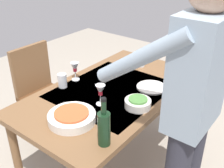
{
  "coord_description": "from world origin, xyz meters",
  "views": [
    {
      "loc": [
        1.43,
        1.1,
        1.76
      ],
      "look_at": [
        0.0,
        0.0,
        0.8
      ],
      "focal_mm": 43.56,
      "sensor_mm": 36.0,
      "label": 1
    }
  ],
  "objects_px": {
    "water_cup_near_left": "(141,61)",
    "wine_glass_right": "(75,68)",
    "dining_table": "(112,99)",
    "serving_bowl_pasta": "(72,117)",
    "side_bowl_salad": "(138,103)",
    "dinner_plate_near": "(152,87)",
    "person_server": "(190,108)",
    "water_cup_near_right": "(178,63)",
    "wine_bottle": "(104,128)",
    "chair_near": "(40,87)",
    "water_cup_far_left": "(62,81)",
    "wine_glass_left": "(100,91)"
  },
  "relations": [
    {
      "from": "person_server",
      "to": "wine_glass_left",
      "type": "xyz_separation_m",
      "value": [
        0.0,
        -0.62,
        -0.11
      ]
    },
    {
      "from": "wine_glass_right",
      "to": "water_cup_near_right",
      "type": "height_order",
      "value": "wine_glass_right"
    },
    {
      "from": "chair_near",
      "to": "water_cup_near_right",
      "type": "relative_size",
      "value": 9.31
    },
    {
      "from": "water_cup_near_left",
      "to": "water_cup_far_left",
      "type": "bearing_deg",
      "value": -21.08
    },
    {
      "from": "dining_table",
      "to": "person_server",
      "type": "height_order",
      "value": "person_server"
    },
    {
      "from": "wine_glass_left",
      "to": "side_bowl_salad",
      "type": "distance_m",
      "value": 0.27
    },
    {
      "from": "dining_table",
      "to": "wine_glass_left",
      "type": "distance_m",
      "value": 0.29
    },
    {
      "from": "person_server",
      "to": "water_cup_near_left",
      "type": "height_order",
      "value": "person_server"
    },
    {
      "from": "wine_glass_left",
      "to": "chair_near",
      "type": "bearing_deg",
      "value": -99.47
    },
    {
      "from": "dining_table",
      "to": "serving_bowl_pasta",
      "type": "xyz_separation_m",
      "value": [
        0.47,
        0.05,
        0.11
      ]
    },
    {
      "from": "wine_glass_left",
      "to": "serving_bowl_pasta",
      "type": "relative_size",
      "value": 0.5
    },
    {
      "from": "water_cup_near_left",
      "to": "wine_glass_right",
      "type": "bearing_deg",
      "value": -26.5
    },
    {
      "from": "wine_glass_left",
      "to": "side_bowl_salad",
      "type": "bearing_deg",
      "value": 119.82
    },
    {
      "from": "water_cup_near_right",
      "to": "serving_bowl_pasta",
      "type": "bearing_deg",
      "value": -8.47
    },
    {
      "from": "person_server",
      "to": "side_bowl_salad",
      "type": "height_order",
      "value": "person_server"
    },
    {
      "from": "wine_glass_right",
      "to": "water_cup_near_left",
      "type": "height_order",
      "value": "wine_glass_right"
    },
    {
      "from": "person_server",
      "to": "water_cup_near_right",
      "type": "relative_size",
      "value": 17.29
    },
    {
      "from": "wine_glass_left",
      "to": "dinner_plate_near",
      "type": "distance_m",
      "value": 0.46
    },
    {
      "from": "chair_near",
      "to": "dinner_plate_near",
      "type": "relative_size",
      "value": 3.96
    },
    {
      "from": "water_cup_near_right",
      "to": "water_cup_far_left",
      "type": "bearing_deg",
      "value": -32.61
    },
    {
      "from": "wine_glass_right",
      "to": "water_cup_near_right",
      "type": "distance_m",
      "value": 0.91
    },
    {
      "from": "chair_near",
      "to": "water_cup_far_left",
      "type": "relative_size",
      "value": 8.41
    },
    {
      "from": "wine_glass_right",
      "to": "water_cup_near_left",
      "type": "relative_size",
      "value": 1.56
    },
    {
      "from": "dining_table",
      "to": "chair_near",
      "type": "relative_size",
      "value": 1.63
    },
    {
      "from": "dining_table",
      "to": "serving_bowl_pasta",
      "type": "distance_m",
      "value": 0.49
    },
    {
      "from": "wine_glass_right",
      "to": "serving_bowl_pasta",
      "type": "relative_size",
      "value": 0.5
    },
    {
      "from": "water_cup_near_right",
      "to": "dinner_plate_near",
      "type": "height_order",
      "value": "water_cup_near_right"
    },
    {
      "from": "water_cup_far_left",
      "to": "dinner_plate_near",
      "type": "distance_m",
      "value": 0.69
    },
    {
      "from": "wine_glass_right",
      "to": "water_cup_far_left",
      "type": "distance_m",
      "value": 0.16
    },
    {
      "from": "water_cup_far_left",
      "to": "water_cup_near_left",
      "type": "bearing_deg",
      "value": 158.92
    },
    {
      "from": "dinner_plate_near",
      "to": "wine_glass_right",
      "type": "bearing_deg",
      "value": -65.41
    },
    {
      "from": "dining_table",
      "to": "side_bowl_salad",
      "type": "bearing_deg",
      "value": 73.73
    },
    {
      "from": "wine_bottle",
      "to": "wine_glass_right",
      "type": "relative_size",
      "value": 1.96
    },
    {
      "from": "chair_near",
      "to": "wine_bottle",
      "type": "bearing_deg",
      "value": 68.66
    },
    {
      "from": "water_cup_near_left",
      "to": "serving_bowl_pasta",
      "type": "xyz_separation_m",
      "value": [
        0.98,
        0.11,
        -0.02
      ]
    },
    {
      "from": "wine_bottle",
      "to": "chair_near",
      "type": "bearing_deg",
      "value": -111.34
    },
    {
      "from": "wine_glass_right",
      "to": "water_cup_near_right",
      "type": "bearing_deg",
      "value": 142.05
    },
    {
      "from": "dining_table",
      "to": "water_cup_near_left",
      "type": "bearing_deg",
      "value": -173.2
    },
    {
      "from": "water_cup_near_right",
      "to": "wine_bottle",
      "type": "bearing_deg",
      "value": 5.99
    },
    {
      "from": "side_bowl_salad",
      "to": "dinner_plate_near",
      "type": "height_order",
      "value": "side_bowl_salad"
    },
    {
      "from": "chair_near",
      "to": "side_bowl_salad",
      "type": "xyz_separation_m",
      "value": [
        0.02,
        1.09,
        0.25
      ]
    },
    {
      "from": "water_cup_near_left",
      "to": "wine_glass_left",
      "type": "bearing_deg",
      "value": 9.8
    },
    {
      "from": "side_bowl_salad",
      "to": "water_cup_near_right",
      "type": "bearing_deg",
      "value": -174.94
    },
    {
      "from": "dining_table",
      "to": "side_bowl_salad",
      "type": "height_order",
      "value": "side_bowl_salad"
    },
    {
      "from": "dining_table",
      "to": "water_cup_near_right",
      "type": "xyz_separation_m",
      "value": [
        -0.67,
        0.22,
        0.13
      ]
    },
    {
      "from": "dining_table",
      "to": "dinner_plate_near",
      "type": "relative_size",
      "value": 6.46
    },
    {
      "from": "chair_near",
      "to": "serving_bowl_pasta",
      "type": "relative_size",
      "value": 3.03
    },
    {
      "from": "water_cup_near_left",
      "to": "wine_bottle",
      "type": "bearing_deg",
      "value": 21.55
    },
    {
      "from": "person_server",
      "to": "water_cup_near_right",
      "type": "distance_m",
      "value": 1.01
    },
    {
      "from": "wine_glass_right",
      "to": "dinner_plate_near",
      "type": "relative_size",
      "value": 0.66
    }
  ]
}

